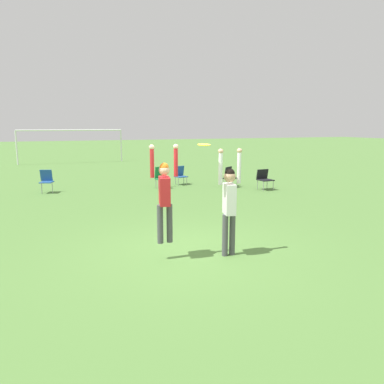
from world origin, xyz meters
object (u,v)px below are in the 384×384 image
(camping_chair_1, at_px, (229,176))
(camping_chair_4, at_px, (264,178))
(frisbee, at_px, (204,145))
(person_jumping, at_px, (164,192))
(camping_chair_0, at_px, (180,174))
(person_defending, at_px, (229,199))
(camping_chair_3, at_px, (46,179))
(camping_chair_2, at_px, (161,176))

(camping_chair_1, bearing_deg, camping_chair_4, 98.75)
(frisbee, bearing_deg, person_jumping, 158.22)
(camping_chair_0, height_order, camping_chair_4, camping_chair_4)
(camping_chair_0, bearing_deg, frisbee, 57.20)
(frisbee, xyz_separation_m, camping_chair_4, (5.55, 6.68, -1.80))
(frisbee, relative_size, camping_chair_0, 0.30)
(person_defending, distance_m, camping_chair_1, 8.75)
(camping_chair_1, height_order, camping_chair_3, camping_chair_3)
(frisbee, bearing_deg, camping_chair_0, 73.44)
(camping_chair_3, distance_m, camping_chair_4, 8.82)
(camping_chair_0, distance_m, camping_chair_1, 2.25)
(frisbee, xyz_separation_m, camping_chair_3, (-2.91, 9.16, -1.75))
(person_jumping, xyz_separation_m, camping_chair_2, (2.35, 8.30, -0.85))
(person_defending, bearing_deg, camping_chair_1, 165.04)
(frisbee, bearing_deg, person_defending, 1.73)
(camping_chair_3, bearing_deg, person_jumping, 122.84)
(frisbee, xyz_separation_m, camping_chair_2, (1.64, 8.58, -1.77))
(camping_chair_1, bearing_deg, camping_chair_3, -44.76)
(person_jumping, distance_m, frisbee, 1.20)
(camping_chair_0, height_order, camping_chair_1, camping_chair_1)
(person_defending, height_order, camping_chair_2, person_defending)
(camping_chair_4, bearing_deg, camping_chair_0, -46.72)
(camping_chair_3, bearing_deg, camping_chair_1, -171.41)
(camping_chair_0, xyz_separation_m, camping_chair_3, (-5.64, -0.05, 0.07))
(camping_chair_1, distance_m, camping_chair_3, 7.53)
(person_defending, xyz_separation_m, camping_chair_3, (-3.48, 9.14, -0.64))
(camping_chair_0, bearing_deg, camping_chair_2, 13.18)
(person_jumping, height_order, camping_chair_2, person_jumping)
(frisbee, bearing_deg, camping_chair_1, 60.04)
(frisbee, relative_size, camping_chair_3, 0.28)
(person_jumping, distance_m, person_defending, 1.33)
(camping_chair_3, bearing_deg, camping_chair_0, -160.57)
(camping_chair_3, bearing_deg, camping_chair_2, -168.25)
(camping_chair_0, bearing_deg, camping_chair_1, 125.26)
(camping_chair_2, xyz_separation_m, camping_chair_4, (3.92, -1.91, -0.03))
(person_jumping, distance_m, camping_chair_4, 9.00)
(frisbee, distance_m, camping_chair_0, 9.77)
(camping_chair_4, bearing_deg, frisbee, 45.43)
(person_defending, distance_m, camping_chair_4, 8.35)
(camping_chair_2, bearing_deg, person_jumping, 66.56)
(frisbee, distance_m, camping_chair_1, 9.18)
(camping_chair_4, bearing_deg, person_jumping, 40.73)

